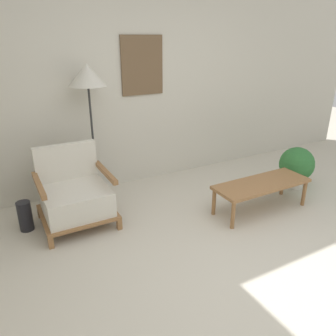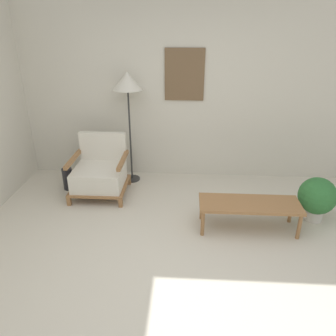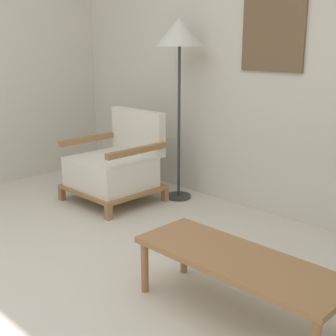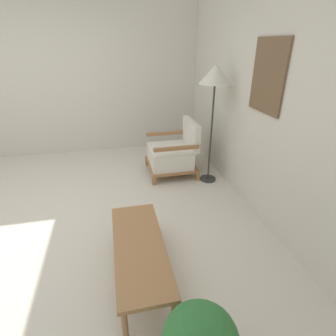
{
  "view_description": "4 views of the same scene",
  "coord_description": "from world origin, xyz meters",
  "px_view_note": "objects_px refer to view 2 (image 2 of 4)",
  "views": [
    {
      "loc": [
        -1.68,
        -1.52,
        1.89
      ],
      "look_at": [
        -0.09,
        1.4,
        0.55
      ],
      "focal_mm": 35.0,
      "sensor_mm": 36.0,
      "label": 1
    },
    {
      "loc": [
        0.14,
        -2.35,
        2.27
      ],
      "look_at": [
        -0.09,
        1.4,
        0.55
      ],
      "focal_mm": 35.0,
      "sensor_mm": 36.0,
      "label": 2
    },
    {
      "loc": [
        2.18,
        -0.88,
        1.44
      ],
      "look_at": [
        -0.09,
        1.4,
        0.55
      ],
      "focal_mm": 50.0,
      "sensor_mm": 36.0,
      "label": 3
    },
    {
      "loc": [
        2.56,
        0.81,
        1.86
      ],
      "look_at": [
        -0.09,
        1.4,
        0.55
      ],
      "focal_mm": 28.0,
      "sensor_mm": 36.0,
      "label": 4
    }
  ],
  "objects_px": {
    "vase": "(68,179)",
    "potted_plant": "(317,197)",
    "coffee_table": "(249,206)",
    "armchair": "(100,173)",
    "floor_lamp": "(128,85)"
  },
  "relations": [
    {
      "from": "vase",
      "to": "coffee_table",
      "type": "bearing_deg",
      "value": -19.07
    },
    {
      "from": "coffee_table",
      "to": "vase",
      "type": "xyz_separation_m",
      "value": [
        -2.45,
        0.85,
        -0.15
      ]
    },
    {
      "from": "floor_lamp",
      "to": "potted_plant",
      "type": "bearing_deg",
      "value": -21.65
    },
    {
      "from": "potted_plant",
      "to": "floor_lamp",
      "type": "bearing_deg",
      "value": 158.35
    },
    {
      "from": "coffee_table",
      "to": "armchair",
      "type": "bearing_deg",
      "value": 158.89
    },
    {
      "from": "armchair",
      "to": "potted_plant",
      "type": "height_order",
      "value": "armchair"
    },
    {
      "from": "armchair",
      "to": "potted_plant",
      "type": "relative_size",
      "value": 1.46
    },
    {
      "from": "coffee_table",
      "to": "vase",
      "type": "distance_m",
      "value": 2.59
    },
    {
      "from": "vase",
      "to": "potted_plant",
      "type": "xyz_separation_m",
      "value": [
        3.29,
        -0.6,
        0.15
      ]
    },
    {
      "from": "vase",
      "to": "potted_plant",
      "type": "distance_m",
      "value": 3.35
    },
    {
      "from": "coffee_table",
      "to": "potted_plant",
      "type": "height_order",
      "value": "potted_plant"
    },
    {
      "from": "armchair",
      "to": "coffee_table",
      "type": "height_order",
      "value": "armchair"
    },
    {
      "from": "armchair",
      "to": "potted_plant",
      "type": "xyz_separation_m",
      "value": [
        2.78,
        -0.5,
        -0.0
      ]
    },
    {
      "from": "floor_lamp",
      "to": "vase",
      "type": "height_order",
      "value": "floor_lamp"
    },
    {
      "from": "coffee_table",
      "to": "vase",
      "type": "height_order",
      "value": "coffee_table"
    }
  ]
}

